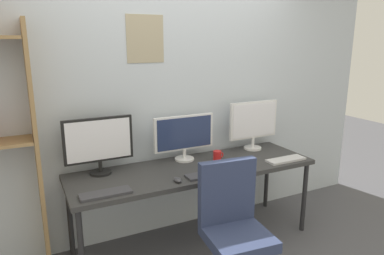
{
  "coord_description": "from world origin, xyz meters",
  "views": [
    {
      "loc": [
        -1.33,
        -2.02,
        1.83
      ],
      "look_at": [
        0.0,
        0.65,
        1.09
      ],
      "focal_mm": 32.85,
      "sensor_mm": 36.0,
      "label": 1
    }
  ],
  "objects_px": {
    "monitor_center": "(184,135)",
    "keyboard_center": "(207,174)",
    "desk": "(194,172)",
    "monitor_left": "(99,143)",
    "keyboard_right": "(286,160)",
    "coffee_mug": "(217,156)",
    "monitor_right": "(254,122)",
    "computer_mouse": "(178,180)",
    "office_chair": "(234,242)",
    "keyboard_left": "(106,194)"
  },
  "relations": [
    {
      "from": "monitor_left",
      "to": "keyboard_left",
      "type": "xyz_separation_m",
      "value": [
        -0.06,
        -0.44,
        -0.26
      ]
    },
    {
      "from": "monitor_center",
      "to": "monitor_right",
      "type": "height_order",
      "value": "monitor_right"
    },
    {
      "from": "desk",
      "to": "computer_mouse",
      "type": "distance_m",
      "value": 0.37
    },
    {
      "from": "monitor_left",
      "to": "keyboard_right",
      "type": "bearing_deg",
      "value": -15.27
    },
    {
      "from": "monitor_center",
      "to": "keyboard_center",
      "type": "height_order",
      "value": "monitor_center"
    },
    {
      "from": "monitor_right",
      "to": "keyboard_center",
      "type": "distance_m",
      "value": 0.94
    },
    {
      "from": "office_chair",
      "to": "monitor_left",
      "type": "bearing_deg",
      "value": 128.63
    },
    {
      "from": "computer_mouse",
      "to": "keyboard_right",
      "type": "bearing_deg",
      "value": 0.46
    },
    {
      "from": "keyboard_center",
      "to": "keyboard_left",
      "type": "bearing_deg",
      "value": 180.0
    },
    {
      "from": "keyboard_center",
      "to": "monitor_left",
      "type": "bearing_deg",
      "value": 150.44
    },
    {
      "from": "keyboard_center",
      "to": "coffee_mug",
      "type": "xyz_separation_m",
      "value": [
        0.27,
        0.3,
        0.04
      ]
    },
    {
      "from": "monitor_left",
      "to": "keyboard_left",
      "type": "height_order",
      "value": "monitor_left"
    },
    {
      "from": "monitor_center",
      "to": "coffee_mug",
      "type": "relative_size",
      "value": 5.56
    },
    {
      "from": "computer_mouse",
      "to": "coffee_mug",
      "type": "xyz_separation_m",
      "value": [
        0.55,
        0.31,
        0.03
      ]
    },
    {
      "from": "monitor_left",
      "to": "coffee_mug",
      "type": "xyz_separation_m",
      "value": [
        1.05,
        -0.14,
        -0.23
      ]
    },
    {
      "from": "monitor_center",
      "to": "keyboard_right",
      "type": "distance_m",
      "value": 0.98
    },
    {
      "from": "monitor_right",
      "to": "monitor_left",
      "type": "bearing_deg",
      "value": 180.0
    },
    {
      "from": "keyboard_left",
      "to": "computer_mouse",
      "type": "xyz_separation_m",
      "value": [
        0.57,
        -0.01,
        0.01
      ]
    },
    {
      "from": "monitor_center",
      "to": "office_chair",
      "type": "bearing_deg",
      "value": -92.4
    },
    {
      "from": "monitor_right",
      "to": "keyboard_left",
      "type": "relative_size",
      "value": 1.49
    },
    {
      "from": "computer_mouse",
      "to": "coffee_mug",
      "type": "bearing_deg",
      "value": 29.33
    },
    {
      "from": "keyboard_left",
      "to": "keyboard_right",
      "type": "relative_size",
      "value": 0.97
    },
    {
      "from": "office_chair",
      "to": "computer_mouse",
      "type": "bearing_deg",
      "value": 116.08
    },
    {
      "from": "keyboard_right",
      "to": "monitor_center",
      "type": "bearing_deg",
      "value": 152.23
    },
    {
      "from": "keyboard_left",
      "to": "computer_mouse",
      "type": "height_order",
      "value": "computer_mouse"
    },
    {
      "from": "keyboard_left",
      "to": "keyboard_center",
      "type": "distance_m",
      "value": 0.84
    },
    {
      "from": "monitor_right",
      "to": "computer_mouse",
      "type": "relative_size",
      "value": 5.76
    },
    {
      "from": "desk",
      "to": "monitor_right",
      "type": "xyz_separation_m",
      "value": [
        0.78,
        0.21,
        0.33
      ]
    },
    {
      "from": "monitor_center",
      "to": "keyboard_left",
      "type": "bearing_deg",
      "value": -152.23
    },
    {
      "from": "monitor_right",
      "to": "keyboard_right",
      "type": "distance_m",
      "value": 0.52
    },
    {
      "from": "desk",
      "to": "monitor_left",
      "type": "xyz_separation_m",
      "value": [
        -0.78,
        0.21,
        0.32
      ]
    },
    {
      "from": "desk",
      "to": "coffee_mug",
      "type": "distance_m",
      "value": 0.3
    },
    {
      "from": "monitor_center",
      "to": "keyboard_right",
      "type": "xyz_separation_m",
      "value": [
        0.84,
        -0.44,
        -0.23
      ]
    },
    {
      "from": "monitor_left",
      "to": "monitor_right",
      "type": "relative_size",
      "value": 1.03
    },
    {
      "from": "keyboard_left",
      "to": "keyboard_right",
      "type": "xyz_separation_m",
      "value": [
        1.68,
        0.0,
        0.0
      ]
    },
    {
      "from": "desk",
      "to": "keyboard_right",
      "type": "height_order",
      "value": "keyboard_right"
    },
    {
      "from": "office_chair",
      "to": "monitor_left",
      "type": "relative_size",
      "value": 1.74
    },
    {
      "from": "coffee_mug",
      "to": "keyboard_left",
      "type": "bearing_deg",
      "value": -165.02
    },
    {
      "from": "monitor_center",
      "to": "keyboard_center",
      "type": "distance_m",
      "value": 0.5
    },
    {
      "from": "keyboard_right",
      "to": "office_chair",
      "type": "bearing_deg",
      "value": -151.1
    },
    {
      "from": "office_chair",
      "to": "computer_mouse",
      "type": "distance_m",
      "value": 0.64
    },
    {
      "from": "monitor_left",
      "to": "desk",
      "type": "bearing_deg",
      "value": -15.23
    },
    {
      "from": "computer_mouse",
      "to": "keyboard_left",
      "type": "bearing_deg",
      "value": 179.11
    },
    {
      "from": "desk",
      "to": "keyboard_left",
      "type": "distance_m",
      "value": 0.87
    },
    {
      "from": "desk",
      "to": "computer_mouse",
      "type": "bearing_deg",
      "value": -138.71
    },
    {
      "from": "office_chair",
      "to": "monitor_right",
      "type": "distance_m",
      "value": 1.38
    },
    {
      "from": "office_chair",
      "to": "keyboard_center",
      "type": "xyz_separation_m",
      "value": [
        0.04,
        0.49,
        0.35
      ]
    },
    {
      "from": "keyboard_center",
      "to": "coffee_mug",
      "type": "bearing_deg",
      "value": 47.36
    },
    {
      "from": "monitor_left",
      "to": "computer_mouse",
      "type": "height_order",
      "value": "monitor_left"
    },
    {
      "from": "keyboard_left",
      "to": "keyboard_center",
      "type": "xyz_separation_m",
      "value": [
        0.84,
        0.0,
        0.0
      ]
    }
  ]
}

